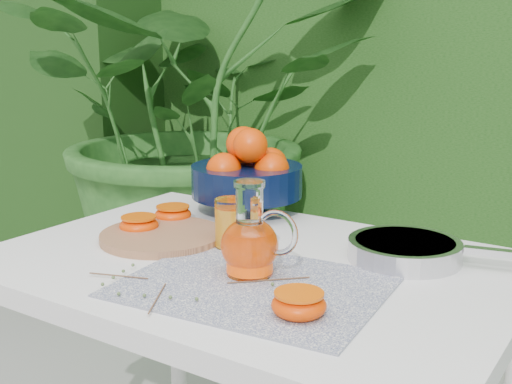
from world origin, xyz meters
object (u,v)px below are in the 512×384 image
Objects in this scene: white_table at (250,298)px; fruit_bowl at (248,174)px; cutting_board at (162,236)px; saute_pan at (406,249)px; juice_pitcher at (251,243)px.

white_table is 0.39m from fruit_bowl.
fruit_bowl reaches higher than white_table.
cutting_board is 0.51m from saute_pan.
fruit_bowl reaches higher than cutting_board.
cutting_board is 0.74× the size of fruit_bowl.
cutting_board is 0.66× the size of saute_pan.
cutting_board is at bearing -95.54° from fruit_bowl.
fruit_bowl reaches higher than juice_pitcher.
juice_pitcher reaches higher than white_table.
saute_pan is (0.25, 0.16, 0.10)m from white_table.
white_table is 2.83× the size of fruit_bowl.
fruit_bowl is 2.06× the size of juice_pitcher.
fruit_bowl is (0.03, 0.29, 0.09)m from cutting_board.
cutting_board is at bearing -161.59° from saute_pan.
juice_pitcher is 0.43× the size of saute_pan.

